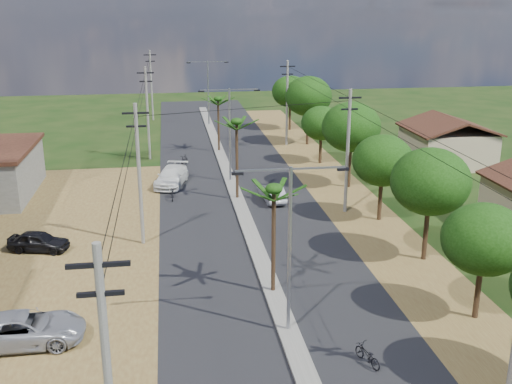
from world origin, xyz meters
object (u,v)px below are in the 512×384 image
car_white_far (172,177)px  car_parked_silver (25,330)px  moto_rider_east (367,356)px  car_silver_mid (272,193)px  car_parked_dark (39,242)px

car_white_far → car_parked_silver: (-6.86, -23.93, -0.02)m
car_white_far → moto_rider_east: bearing=-60.2°
car_white_far → car_parked_silver: bearing=-91.9°
car_silver_mid → car_white_far: (-7.63, 5.42, 0.11)m
car_silver_mid → car_parked_dark: car_silver_mid is taller
car_white_far → car_parked_silver: size_ratio=0.98×
car_white_far → car_parked_dark: size_ratio=1.41×
car_silver_mid → car_parked_silver: (-14.49, -18.51, 0.09)m
car_parked_silver → car_parked_dark: size_ratio=1.44×
car_parked_silver → moto_rider_east: car_parked_silver is taller
car_white_far → moto_rider_east: car_white_far is taller
car_parked_silver → car_parked_dark: 11.04m
car_silver_mid → car_parked_dark: size_ratio=1.06×
moto_rider_east → car_silver_mid: bearing=-110.1°
car_silver_mid → moto_rider_east: (0.16, -22.30, -0.22)m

